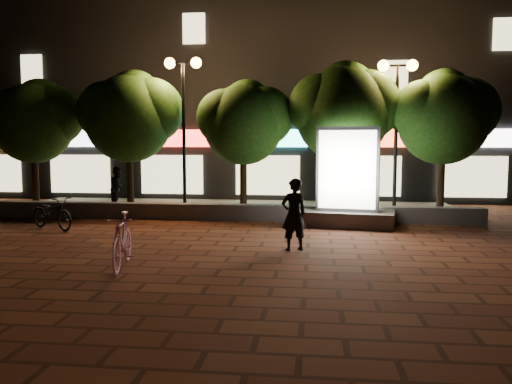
# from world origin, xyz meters

# --- Properties ---
(ground) EXTENTS (80.00, 80.00, 0.00)m
(ground) POSITION_xyz_m (0.00, 0.00, 0.00)
(ground) COLOR brown
(ground) RESTS_ON ground
(retaining_wall) EXTENTS (16.00, 0.45, 0.50)m
(retaining_wall) POSITION_xyz_m (0.00, 4.00, 0.25)
(retaining_wall) COLOR slate
(retaining_wall) RESTS_ON ground
(sidewalk) EXTENTS (16.00, 5.00, 0.08)m
(sidewalk) POSITION_xyz_m (0.00, 6.50, 0.04)
(sidewalk) COLOR slate
(sidewalk) RESTS_ON ground
(building_block) EXTENTS (28.00, 8.12, 11.30)m
(building_block) POSITION_xyz_m (-0.01, 12.99, 5.00)
(building_block) COLOR black
(building_block) RESTS_ON ground
(tree_far_left) EXTENTS (3.36, 2.80, 4.63)m
(tree_far_left) POSITION_xyz_m (-6.95, 5.46, 3.29)
(tree_far_left) COLOR black
(tree_far_left) RESTS_ON sidewalk
(tree_left) EXTENTS (3.60, 3.00, 4.89)m
(tree_left) POSITION_xyz_m (-3.45, 5.46, 3.44)
(tree_left) COLOR black
(tree_left) RESTS_ON sidewalk
(tree_mid) EXTENTS (3.24, 2.70, 4.50)m
(tree_mid) POSITION_xyz_m (0.55, 5.46, 3.22)
(tree_mid) COLOR black
(tree_mid) RESTS_ON sidewalk
(tree_right) EXTENTS (3.72, 3.10, 5.07)m
(tree_right) POSITION_xyz_m (3.86, 5.46, 3.57)
(tree_right) COLOR black
(tree_right) RESTS_ON sidewalk
(tree_far_right) EXTENTS (3.48, 2.90, 4.76)m
(tree_far_right) POSITION_xyz_m (7.05, 5.46, 3.37)
(tree_far_right) COLOR black
(tree_far_right) RESTS_ON sidewalk
(street_lamp_left) EXTENTS (1.26, 0.36, 5.18)m
(street_lamp_left) POSITION_xyz_m (-1.50, 5.20, 4.03)
(street_lamp_left) COLOR black
(street_lamp_left) RESTS_ON sidewalk
(street_lamp_right) EXTENTS (1.26, 0.36, 4.98)m
(street_lamp_right) POSITION_xyz_m (5.50, 5.20, 3.89)
(street_lamp_right) COLOR black
(street_lamp_right) RESTS_ON sidewalk
(ad_kiosk) EXTENTS (2.85, 1.74, 2.90)m
(ad_kiosk) POSITION_xyz_m (3.88, 3.28, 1.17)
(ad_kiosk) COLOR slate
(ad_kiosk) RESTS_ON ground
(scooter_pink) EXTENTS (0.83, 1.87, 1.08)m
(scooter_pink) POSITION_xyz_m (-0.80, -2.37, 0.54)
(scooter_pink) COLOR pink
(scooter_pink) RESTS_ON ground
(rider) EXTENTS (0.71, 0.62, 1.65)m
(rider) POSITION_xyz_m (2.46, -0.32, 0.83)
(rider) COLOR black
(rider) RESTS_ON ground
(scooter_parked) EXTENTS (1.83, 1.35, 0.92)m
(scooter_parked) POSITION_xyz_m (-4.46, 1.75, 0.46)
(scooter_parked) COLOR black
(scooter_parked) RESTS_ON ground
(pedestrian) EXTENTS (0.67, 0.80, 1.51)m
(pedestrian) POSITION_xyz_m (-4.04, 5.68, 0.84)
(pedestrian) COLOR black
(pedestrian) RESTS_ON sidewalk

